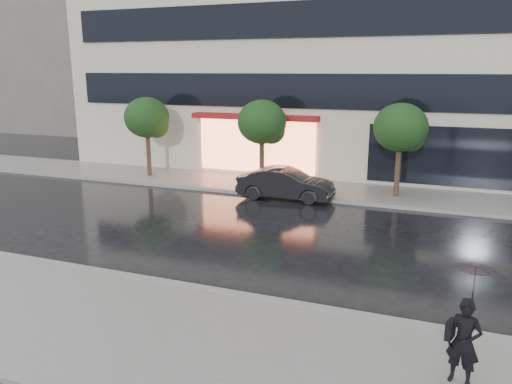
% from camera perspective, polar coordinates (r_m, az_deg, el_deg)
% --- Properties ---
extents(ground, '(120.00, 120.00, 0.00)m').
position_cam_1_polar(ground, '(13.11, -2.13, -9.98)').
color(ground, black).
rests_on(ground, ground).
extents(sidewalk_near, '(60.00, 4.50, 0.12)m').
position_cam_1_polar(sidewalk_near, '(10.49, -9.34, -16.29)').
color(sidewalk_near, slate).
rests_on(sidewalk_near, ground).
extents(sidewalk_far, '(60.00, 3.50, 0.12)m').
position_cam_1_polar(sidewalk_far, '(22.41, 8.10, 0.21)').
color(sidewalk_far, slate).
rests_on(sidewalk_far, ground).
extents(curb_near, '(60.00, 0.25, 0.14)m').
position_cam_1_polar(curb_near, '(12.25, -3.99, -11.43)').
color(curb_near, gray).
rests_on(curb_near, ground).
extents(curb_far, '(60.00, 0.25, 0.14)m').
position_cam_1_polar(curb_far, '(20.75, 7.02, -0.82)').
color(curb_far, gray).
rests_on(curb_far, ground).
extents(bg_building_left, '(14.00, 10.00, 12.00)m').
position_cam_1_polar(bg_building_left, '(49.40, -21.30, 13.77)').
color(bg_building_left, '#59544F').
rests_on(bg_building_left, ground).
extents(tree_far_west, '(2.20, 2.20, 3.99)m').
position_cam_1_polar(tree_far_west, '(25.20, -12.22, 8.15)').
color(tree_far_west, '#33261C').
rests_on(tree_far_west, ground).
extents(tree_mid_west, '(2.20, 2.20, 3.99)m').
position_cam_1_polar(tree_mid_west, '(22.53, 0.85, 7.82)').
color(tree_mid_west, '#33261C').
rests_on(tree_mid_west, ground).
extents(tree_mid_east, '(2.20, 2.20, 3.99)m').
position_cam_1_polar(tree_mid_east, '(21.26, 16.35, 6.90)').
color(tree_mid_east, '#33261C').
rests_on(tree_mid_east, ground).
extents(parked_car, '(4.02, 1.47, 1.32)m').
position_cam_1_polar(parked_car, '(20.77, 3.41, 0.94)').
color(parked_car, black).
rests_on(parked_car, ground).
extents(pedestrian_with_umbrella, '(1.09, 1.10, 2.16)m').
position_cam_1_polar(pedestrian_with_umbrella, '(9.03, 23.26, -11.94)').
color(pedestrian_with_umbrella, black).
rests_on(pedestrian_with_umbrella, sidewalk_near).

